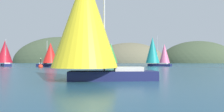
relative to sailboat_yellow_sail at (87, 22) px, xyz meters
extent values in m
plane|color=navy|center=(-2.95, 6.69, -5.09)|extent=(360.00, 360.00, 0.00)
ellipsoid|color=#425138|center=(-57.95, 141.69, -5.09)|extent=(84.03, 44.00, 45.13)
ellipsoid|color=#425138|center=(57.05, 141.69, -5.09)|extent=(59.67, 44.00, 35.54)
ellipsoid|color=#6B664C|center=(2.05, 141.69, -5.09)|extent=(60.52, 44.00, 33.82)
cube|color=#191E4C|center=(2.26, 0.37, -4.69)|extent=(7.80, 3.30, 0.80)
cube|color=beige|center=(3.60, 0.59, -4.11)|extent=(2.64, 1.97, 0.36)
cylinder|color=#B2B2B7|center=(1.52, 0.25, 0.56)|extent=(0.14, 0.14, 9.70)
cone|color=yellow|center=(-0.13, -0.02, 0.24)|extent=(6.53, 6.53, 8.45)
cube|color=#191E4C|center=(12.90, 45.13, -4.74)|extent=(7.52, 5.43, 0.69)
cube|color=beige|center=(14.07, 44.51, -4.22)|extent=(2.87, 2.61, 0.36)
cylinder|color=#B2B2B7|center=(12.26, 45.47, 0.23)|extent=(0.14, 0.14, 9.25)
cone|color=teal|center=(10.84, 46.23, 0.15)|extent=(6.05, 6.05, 8.49)
cube|color=navy|center=(-3.08, 50.15, -4.71)|extent=(2.03, 6.34, 0.76)
cube|color=beige|center=(-3.05, 51.28, -4.15)|extent=(1.47, 2.05, 0.36)
cylinder|color=#B2B2B7|center=(-3.09, 49.52, -0.76)|extent=(0.14, 0.14, 7.13)
cone|color=green|center=(-3.13, 48.14, -0.66)|extent=(4.82, 4.82, 6.73)
cube|color=#191E4C|center=(-20.76, 35.66, -4.69)|extent=(5.86, 3.07, 0.80)
cube|color=beige|center=(-21.74, 35.97, -4.11)|extent=(2.06, 1.57, 0.36)
cylinder|color=#B2B2B7|center=(-20.22, 35.49, -0.92)|extent=(0.14, 0.14, 6.73)
cone|color=red|center=(-19.02, 35.11, -1.11)|extent=(5.25, 5.25, 5.77)
cube|color=white|center=(15.22, 55.17, -4.78)|extent=(3.76, 6.70, 0.62)
cube|color=beige|center=(14.86, 56.28, -4.29)|extent=(1.99, 2.40, 0.36)
cylinder|color=#B2B2B7|center=(15.41, 54.56, -0.65)|extent=(0.14, 0.14, 7.64)
cone|color=pink|center=(15.84, 53.21, -0.71)|extent=(4.72, 4.72, 6.91)
cube|color=#191E4C|center=(-36.10, 40.15, -4.71)|extent=(6.52, 6.55, 0.77)
cube|color=beige|center=(-35.19, 39.23, -4.14)|extent=(2.74, 2.74, 0.36)
cylinder|color=#B2B2B7|center=(-36.60, 40.66, -0.30)|extent=(0.14, 0.14, 8.04)
cone|color=#B21423|center=(-37.71, 41.78, -0.32)|extent=(6.83, 6.83, 7.41)
sphere|color=red|center=(-18.25, 27.94, -4.79)|extent=(1.10, 1.10, 1.10)
cylinder|color=black|center=(-18.25, 27.94, -3.74)|extent=(0.20, 0.20, 1.60)
sphere|color=#F2EA99|center=(-18.25, 27.94, -2.82)|extent=(0.24, 0.24, 0.24)
camera|label=1|loc=(3.85, -15.82, -3.41)|focal=29.93mm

